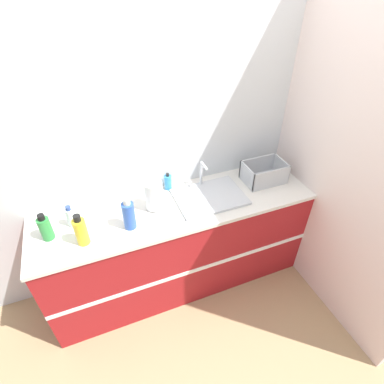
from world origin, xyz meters
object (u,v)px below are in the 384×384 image
(sink, at_px, (209,196))
(bottle_blue, at_px, (129,215))
(dish_rack, at_px, (264,174))
(bottle_green, at_px, (45,228))
(soap_dispenser, at_px, (167,182))
(paper_towel_roll, at_px, (154,195))
(bottle_clear, at_px, (71,217))
(bottle_yellow, at_px, (81,231))

(sink, distance_m, bottle_blue, 0.67)
(dish_rack, bearing_deg, bottle_blue, -173.11)
(bottle_green, relative_size, bottle_blue, 0.81)
(soap_dispenser, bearing_deg, dish_rack, -13.31)
(paper_towel_roll, bearing_deg, bottle_blue, -147.92)
(paper_towel_roll, relative_size, dish_rack, 0.68)
(bottle_clear, distance_m, bottle_green, 0.18)
(soap_dispenser, bearing_deg, bottle_yellow, -152.64)
(sink, bearing_deg, paper_towel_roll, 175.27)
(bottle_blue, bearing_deg, bottle_clear, 155.61)
(paper_towel_roll, height_order, bottle_yellow, bottle_yellow)
(bottle_clear, bearing_deg, sink, -3.93)
(dish_rack, height_order, bottle_yellow, bottle_yellow)
(soap_dispenser, bearing_deg, bottle_blue, -139.17)
(bottle_clear, relative_size, bottle_blue, 0.67)
(paper_towel_roll, bearing_deg, bottle_green, -177.18)
(soap_dispenser, bearing_deg, bottle_clear, -168.14)
(sink, bearing_deg, bottle_blue, -171.31)
(soap_dispenser, bearing_deg, bottle_green, -165.89)
(dish_rack, relative_size, bottle_blue, 1.36)
(dish_rack, xyz_separation_m, soap_dispenser, (-0.80, 0.19, 0.00))
(paper_towel_roll, distance_m, soap_dispenser, 0.26)
(sink, bearing_deg, bottle_clear, 176.07)
(paper_towel_roll, height_order, bottle_clear, paper_towel_roll)
(bottle_yellow, height_order, soap_dispenser, bottle_yellow)
(paper_towel_roll, distance_m, bottle_clear, 0.60)
(bottle_blue, bearing_deg, dish_rack, 6.89)
(sink, relative_size, bottle_clear, 3.17)
(bottle_blue, bearing_deg, paper_towel_roll, 32.08)
(dish_rack, relative_size, bottle_green, 1.67)
(bottle_clear, distance_m, bottle_blue, 0.42)
(sink, height_order, bottle_green, sink)
(bottle_yellow, distance_m, soap_dispenser, 0.79)
(sink, relative_size, dish_rack, 1.57)
(dish_rack, relative_size, bottle_yellow, 1.44)
(paper_towel_roll, height_order, bottle_blue, bottle_blue)
(dish_rack, xyz_separation_m, bottle_green, (-1.72, -0.04, 0.03))
(bottle_clear, height_order, bottle_yellow, bottle_yellow)
(bottle_green, bearing_deg, soap_dispenser, 14.11)
(bottle_green, height_order, soap_dispenser, bottle_green)
(bottle_green, bearing_deg, bottle_blue, -10.40)
(paper_towel_roll, relative_size, soap_dispenser, 1.58)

